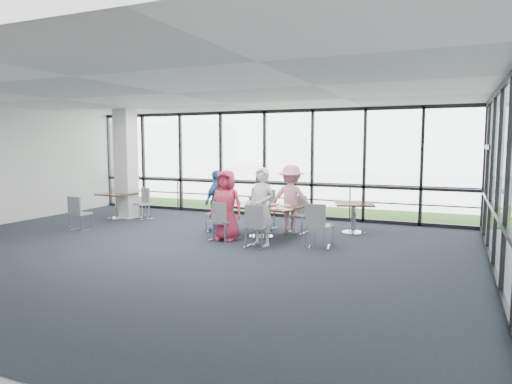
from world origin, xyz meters
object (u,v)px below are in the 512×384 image
at_px(side_table_left, 117,197).
at_px(chair_spare_lb, 144,204).
at_px(diner_far_left, 261,201).
at_px(chair_main_end, 218,214).
at_px(structural_column, 126,164).
at_px(chair_main_fl, 265,210).
at_px(chair_main_fr, 297,215).
at_px(diner_near_left, 226,205).
at_px(diner_near_right, 262,207).
at_px(main_table, 261,211).
at_px(chair_main_nl, 221,222).
at_px(chair_spare_la, 80,214).
at_px(chair_main_nr, 257,226).
at_px(diner_far_right, 291,199).
at_px(diner_end, 218,201).
at_px(side_table_right, 354,207).
at_px(chair_spare_r, 320,226).

xyz_separation_m(side_table_left, chair_spare_lb, (0.75, 0.27, -0.20)).
bearing_deg(side_table_left, diner_far_left, 0.36).
bearing_deg(chair_main_end, structural_column, -99.34).
distance_m(chair_main_fl, chair_main_fr, 0.98).
xyz_separation_m(diner_near_left, diner_near_right, (0.97, -0.23, 0.04)).
distance_m(main_table, diner_far_left, 0.89).
bearing_deg(diner_near_left, structural_column, 156.16).
relative_size(diner_near_right, chair_main_nl, 1.93).
bearing_deg(side_table_left, chair_spare_lb, 19.57).
bearing_deg(structural_column, diner_far_left, -3.12).
relative_size(diner_far_left, chair_main_nl, 1.72).
bearing_deg(chair_main_end, side_table_left, -94.75).
relative_size(diner_near_left, chair_spare_la, 1.87).
bearing_deg(main_table, side_table_left, -179.58).
height_order(chair_main_nr, chair_main_fl, chair_main_fl).
xyz_separation_m(structural_column, chair_main_fl, (4.45, -0.02, -1.11)).
height_order(diner_near_right, chair_main_nl, diner_near_right).
bearing_deg(chair_spare_lb, diner_near_right, 178.10).
xyz_separation_m(diner_far_right, chair_main_fl, (-0.81, 0.29, -0.35)).
bearing_deg(diner_far_right, structural_column, -8.45).
relative_size(main_table, chair_main_nl, 2.22).
height_order(diner_end, chair_main_nl, diner_end).
bearing_deg(side_table_right, diner_far_right, -155.98).
height_order(diner_near_left, diner_end, diner_near_left).
bearing_deg(chair_main_nl, side_table_left, 174.69).
height_order(structural_column, diner_end, structural_column).
xyz_separation_m(chair_main_nr, chair_spare_la, (-4.86, -0.03, -0.02)).
bearing_deg(diner_near_left, side_table_left, 160.01).
bearing_deg(chair_main_end, diner_end, 42.52).
xyz_separation_m(main_table, chair_main_fr, (0.62, 0.79, -0.17)).
height_order(diner_near_left, chair_spare_la, diner_near_left).
bearing_deg(chair_main_nr, chair_main_fr, 86.41).
xyz_separation_m(diner_far_left, diner_end, (-0.88, -0.66, 0.02)).
xyz_separation_m(side_table_right, diner_end, (-3.13, -1.21, 0.13)).
height_order(main_table, diner_far_right, diner_far_right).
relative_size(chair_spare_la, chair_spare_lb, 0.98).
xyz_separation_m(main_table, diner_far_right, (0.49, 0.73, 0.23)).
bearing_deg(diner_end, chair_main_fl, 143.85).
bearing_deg(chair_spare_lb, side_table_left, 40.35).
relative_size(side_table_left, diner_near_left, 0.59).
bearing_deg(diner_far_left, main_table, 114.53).
relative_size(structural_column, main_table, 1.64).
bearing_deg(main_table, side_table_right, 45.00).
bearing_deg(diner_far_right, chair_spare_r, 125.71).
bearing_deg(diner_end, chair_spare_r, 86.66).
distance_m(diner_near_right, diner_far_left, 1.82).
bearing_deg(chair_main_fl, chair_main_end, 48.07).
bearing_deg(chair_spare_la, chair_main_nl, 4.33).
distance_m(structural_column, side_table_left, 1.01).
xyz_separation_m(diner_near_left, diner_far_left, (0.24, 1.43, -0.05)).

